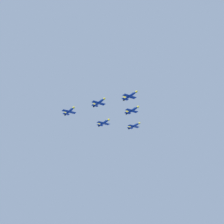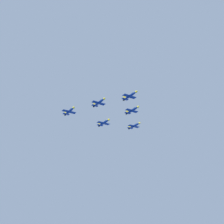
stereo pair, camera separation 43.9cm
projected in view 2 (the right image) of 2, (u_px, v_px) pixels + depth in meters
jet_lead at (130, 96)px, 171.91m from camera, size 14.29×8.72×3.00m
jet_left_wingman at (132, 110)px, 189.08m from camera, size 14.62×8.93×3.07m
jet_right_wingman at (99, 102)px, 176.28m from camera, size 14.25×8.70×3.00m
jet_left_outer at (134, 126)px, 205.15m from camera, size 14.18×8.66×2.98m
jet_right_outer at (69, 111)px, 180.00m from camera, size 14.44×8.84×3.03m
jet_slot_rear at (104, 123)px, 191.46m from camera, size 14.48×8.86×3.04m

